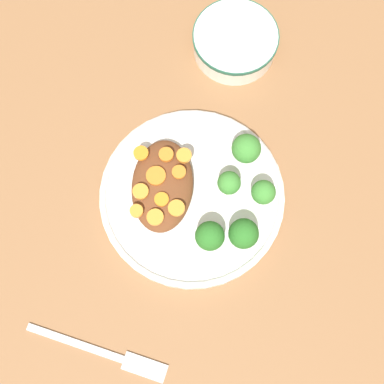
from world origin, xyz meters
name	(u,v)px	position (x,y,z in m)	size (l,w,h in m)	color
ground_plane	(192,198)	(0.00, 0.00, 0.00)	(4.00, 4.00, 0.00)	#8C603D
plate	(192,196)	(0.00, 0.00, 0.01)	(0.26, 0.26, 0.02)	silver
dip_bowl	(235,41)	(-0.25, 0.05, 0.02)	(0.13, 0.13, 0.04)	white
stew_mound	(162,185)	(-0.01, -0.04, 0.03)	(0.14, 0.09, 0.03)	brown
broccoli_floret_0	(229,183)	(-0.01, 0.05, 0.05)	(0.03, 0.03, 0.05)	#7FA85B
broccoli_floret_1	(210,236)	(0.06, 0.03, 0.05)	(0.04, 0.04, 0.05)	#759E51
broccoli_floret_2	(263,195)	(0.00, 0.10, 0.05)	(0.03, 0.03, 0.05)	#7FA85B
broccoli_floret_3	(243,234)	(0.06, 0.07, 0.05)	(0.04, 0.04, 0.05)	#7FA85B
broccoli_floret_4	(246,149)	(-0.06, 0.07, 0.05)	(0.04, 0.04, 0.06)	#7FA85B
carrot_slice_0	(184,156)	(-0.05, -0.01, 0.05)	(0.02, 0.02, 0.01)	orange
carrot_slice_1	(141,192)	(0.01, -0.07, 0.05)	(0.02, 0.02, 0.01)	orange
carrot_slice_2	(162,199)	(0.02, -0.04, 0.05)	(0.02, 0.02, 0.00)	orange
carrot_slice_3	(156,176)	(-0.01, -0.05, 0.05)	(0.03, 0.03, 0.01)	orange
carrot_slice_4	(166,155)	(-0.05, -0.04, 0.05)	(0.02, 0.02, 0.01)	orange
carrot_slice_5	(141,153)	(-0.05, -0.07, 0.05)	(0.02, 0.02, 0.00)	orange
carrot_slice_6	(179,172)	(-0.02, -0.02, 0.05)	(0.02, 0.02, 0.01)	orange
carrot_slice_7	(155,217)	(0.04, -0.05, 0.05)	(0.02, 0.02, 0.00)	orange
carrot_slice_8	(136,211)	(0.04, -0.07, 0.05)	(0.02, 0.02, 0.01)	orange
carrot_slice_9	(176,208)	(0.03, -0.02, 0.05)	(0.02, 0.02, 0.00)	orange
fork	(110,355)	(0.22, -0.10, 0.00)	(0.07, 0.20, 0.01)	silver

